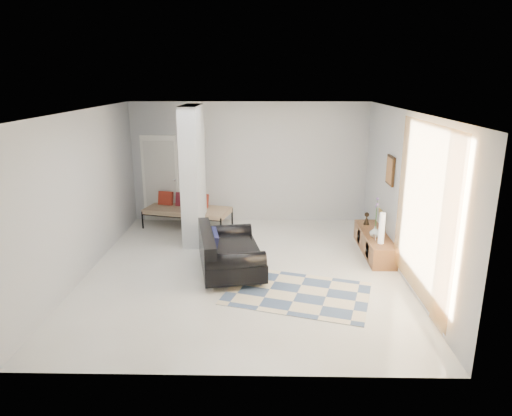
{
  "coord_description": "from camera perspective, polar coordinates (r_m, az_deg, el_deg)",
  "views": [
    {
      "loc": [
        0.37,
        -7.53,
        3.33
      ],
      "look_at": [
        0.21,
        0.6,
        0.99
      ],
      "focal_mm": 32.0,
      "sensor_mm": 36.0,
      "label": 1
    }
  ],
  "objects": [
    {
      "name": "curtain",
      "position": [
        7.04,
        20.16,
        -0.44
      ],
      "size": [
        0.0,
        2.55,
        2.55
      ],
      "primitive_type": "plane",
      "rotation": [
        1.57,
        0.0,
        1.57
      ],
      "color": "#FFA943",
      "rests_on": "wall_right"
    },
    {
      "name": "bronze_figurine",
      "position": [
        9.65,
        13.66,
        -1.29
      ],
      "size": [
        0.14,
        0.14,
        0.26
      ],
      "primitive_type": null,
      "rotation": [
        0.0,
        0.0,
        0.14
      ],
      "color": "black",
      "rests_on": "media_console"
    },
    {
      "name": "wall_left",
      "position": [
        8.38,
        -20.76,
        1.68
      ],
      "size": [
        0.0,
        6.0,
        6.0
      ],
      "primitive_type": "plane",
      "rotation": [
        1.57,
        0.0,
        1.57
      ],
      "color": "silver",
      "rests_on": "ground"
    },
    {
      "name": "wall_right",
      "position": [
        8.13,
        18.13,
        1.52
      ],
      "size": [
        0.0,
        6.0,
        6.0
      ],
      "primitive_type": "plane",
      "rotation": [
        1.57,
        0.0,
        -1.57
      ],
      "color": "silver",
      "rests_on": "ground"
    },
    {
      "name": "partition_column",
      "position": [
        9.45,
        -7.85,
        4.12
      ],
      "size": [
        0.35,
        1.2,
        2.8
      ],
      "primitive_type": "cube",
      "color": "silver",
      "rests_on": "floor"
    },
    {
      "name": "ceiling",
      "position": [
        7.56,
        -1.71,
        12.03
      ],
      "size": [
        6.0,
        6.0,
        0.0
      ],
      "primitive_type": "plane",
      "rotation": [
        3.14,
        0.0,
        0.0
      ],
      "color": "white",
      "rests_on": "wall_back"
    },
    {
      "name": "cylinder_lamp",
      "position": [
        8.59,
        15.45,
        -2.44
      ],
      "size": [
        0.11,
        0.11,
        0.58
      ],
      "primitive_type": "cylinder",
      "color": "white",
      "rests_on": "media_console"
    },
    {
      "name": "hallway_door",
      "position": [
        11.03,
        -11.85,
        3.62
      ],
      "size": [
        0.85,
        0.06,
        2.04
      ],
      "primitive_type": "cube",
      "color": "white",
      "rests_on": "floor"
    },
    {
      "name": "media_console",
      "position": [
        9.25,
        14.55,
        -4.23
      ],
      "size": [
        0.45,
        1.81,
        0.8
      ],
      "color": "brown",
      "rests_on": "floor"
    },
    {
      "name": "wall_back",
      "position": [
        10.72,
        -0.86,
        5.68
      ],
      "size": [
        6.0,
        0.0,
        6.0
      ],
      "primitive_type": "plane",
      "rotation": [
        1.57,
        0.0,
        0.0
      ],
      "color": "silver",
      "rests_on": "ground"
    },
    {
      "name": "floor",
      "position": [
        8.25,
        -1.54,
        -7.77
      ],
      "size": [
        6.0,
        6.0,
        0.0
      ],
      "primitive_type": "plane",
      "color": "silver",
      "rests_on": "ground"
    },
    {
      "name": "area_rug",
      "position": [
        7.44,
        5.19,
        -10.55
      ],
      "size": [
        2.54,
        2.04,
        0.01
      ],
      "primitive_type": "cube",
      "rotation": [
        0.0,
        0.0,
        -0.29
      ],
      "color": "beige",
      "rests_on": "floor"
    },
    {
      "name": "wall_art",
      "position": [
        8.91,
        16.46,
        4.53
      ],
      "size": [
        0.04,
        0.45,
        0.55
      ],
      "primitive_type": "cube",
      "color": "#301C0D",
      "rests_on": "wall_right"
    },
    {
      "name": "vase",
      "position": [
        8.96,
        14.66,
        -2.88
      ],
      "size": [
        0.23,
        0.23,
        0.21
      ],
      "primitive_type": "imported",
      "rotation": [
        0.0,
        0.0,
        -0.14
      ],
      "color": "silver",
      "rests_on": "media_console"
    },
    {
      "name": "wall_front",
      "position": [
        4.94,
        -3.28,
        -6.95
      ],
      "size": [
        6.0,
        0.0,
        6.0
      ],
      "primitive_type": "plane",
      "rotation": [
        -1.57,
        0.0,
        0.0
      ],
      "color": "silver",
      "rests_on": "ground"
    },
    {
      "name": "loveseat",
      "position": [
        8.09,
        -3.68,
        -5.6
      ],
      "size": [
        1.33,
        1.9,
        0.76
      ],
      "rotation": [
        0.0,
        0.0,
        0.2
      ],
      "color": "silver",
      "rests_on": "floor"
    },
    {
      "name": "daybed",
      "position": [
        10.58,
        -8.63,
        -0.15
      ],
      "size": [
        2.06,
        1.26,
        0.77
      ],
      "rotation": [
        0.0,
        0.0,
        -0.25
      ],
      "color": "black",
      "rests_on": "floor"
    }
  ]
}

